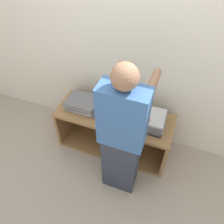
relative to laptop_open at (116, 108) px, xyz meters
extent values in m
plane|color=#9E9384|center=(0.00, -0.30, -0.62)|extent=(12.00, 12.00, 0.00)
cube|color=silver|center=(0.00, 0.28, 0.58)|extent=(8.00, 0.05, 2.40)
cube|color=olive|center=(0.00, -0.06, -0.07)|extent=(1.33, 0.48, 0.04)
cube|color=olive|center=(0.00, -0.06, -0.60)|extent=(1.33, 0.48, 0.04)
cube|color=olive|center=(-0.65, -0.06, -0.34)|extent=(0.04, 0.48, 0.49)
cube|color=olive|center=(0.65, -0.06, -0.34)|extent=(0.04, 0.48, 0.49)
cube|color=olive|center=(0.00, 0.16, -0.34)|extent=(1.26, 0.04, 0.49)
cube|color=#B7B7BC|center=(0.00, -0.06, -0.05)|extent=(0.35, 0.28, 0.02)
cube|color=gray|center=(0.00, -0.05, -0.03)|extent=(0.28, 0.15, 0.00)
cube|color=#B7B7BC|center=(0.00, 0.13, 0.09)|extent=(0.35, 0.11, 0.26)
cube|color=black|center=(0.00, 0.13, 0.09)|extent=(0.31, 0.09, 0.23)
cube|color=gray|center=(-0.37, -0.06, -0.04)|extent=(0.35, 0.29, 0.02)
cube|color=#B7B7BC|center=(-0.39, -0.06, -0.02)|extent=(0.35, 0.28, 0.02)
cube|color=slate|center=(-0.37, -0.07, 0.00)|extent=(0.36, 0.29, 0.02)
cube|color=gray|center=(-0.38, -0.06, 0.02)|extent=(0.35, 0.29, 0.02)
cube|color=slate|center=(-0.38, -0.07, 0.05)|extent=(0.35, 0.28, 0.02)
cube|color=#232326|center=(0.38, -0.07, -0.04)|extent=(0.35, 0.28, 0.02)
cube|color=slate|center=(0.37, -0.07, -0.02)|extent=(0.35, 0.28, 0.02)
cube|color=#B7B7BC|center=(0.38, -0.06, 0.00)|extent=(0.35, 0.29, 0.02)
cube|color=slate|center=(0.37, -0.07, 0.02)|extent=(0.35, 0.29, 0.02)
cube|color=slate|center=(0.38, -0.06, 0.05)|extent=(0.35, 0.28, 0.02)
cube|color=#B7B7BC|center=(0.37, -0.06, 0.07)|extent=(0.36, 0.29, 0.02)
cube|color=#2D3342|center=(0.23, -0.50, -0.24)|extent=(0.34, 0.20, 0.75)
cube|color=#38609E|center=(0.23, -0.50, 0.43)|extent=(0.40, 0.20, 0.59)
sphere|color=#8C664C|center=(0.23, -0.50, 0.83)|extent=(0.20, 0.20, 0.20)
cylinder|color=#8C664C|center=(0.07, -0.24, 0.64)|extent=(0.07, 0.32, 0.07)
cylinder|color=#8C664C|center=(0.39, -0.24, 0.64)|extent=(0.07, 0.32, 0.07)
cube|color=red|center=(0.38, -0.13, 0.09)|extent=(0.06, 0.02, 0.01)
camera|label=1|loc=(0.57, -1.66, 1.70)|focal=35.00mm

